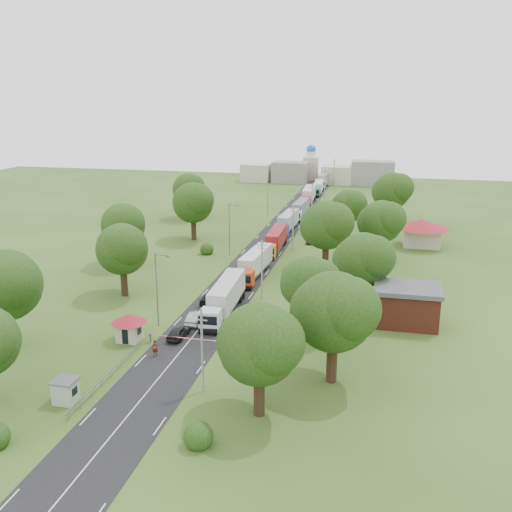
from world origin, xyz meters
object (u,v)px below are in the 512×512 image
(car_lane_mid, at_px, (196,318))
(pedestrian_near, at_px, (155,349))
(info_sign, at_px, (302,221))
(car_lane_front, at_px, (179,333))
(truck_0, at_px, (225,297))
(boom_barrier, at_px, (175,338))
(guard_booth, at_px, (129,324))

(car_lane_mid, xyz_separation_m, pedestrian_near, (-1.40, -10.50, 0.18))
(info_sign, distance_m, car_lane_front, 58.52)
(car_lane_mid, bearing_deg, truck_0, -121.59)
(truck_0, bearing_deg, car_lane_mid, -121.82)
(boom_barrier, height_order, guard_booth, guard_booth)
(guard_booth, height_order, car_lane_mid, guard_booth)
(boom_barrier, height_order, car_lane_mid, car_lane_mid)
(info_sign, distance_m, truck_0, 48.74)
(car_lane_mid, bearing_deg, car_lane_front, 83.82)
(car_lane_front, bearing_deg, info_sign, -93.48)
(info_sign, xyz_separation_m, car_lane_mid, (-6.20, -53.00, -2.23))
(car_lane_mid, bearing_deg, boom_barrier, 87.31)
(pedestrian_near, bearing_deg, boom_barrier, 63.72)
(guard_booth, bearing_deg, car_lane_mid, 48.48)
(info_sign, relative_size, car_lane_mid, 0.88)
(boom_barrier, bearing_deg, truck_0, 74.85)
(car_lane_mid, relative_size, pedestrian_near, 2.45)
(truck_0, bearing_deg, pedestrian_near, -105.49)
(guard_booth, bearing_deg, boom_barrier, 0.01)
(info_sign, height_order, car_lane_front, info_sign)
(info_sign, height_order, car_lane_mid, info_sign)
(car_lane_mid, bearing_deg, guard_booth, 48.71)
(boom_barrier, relative_size, car_lane_mid, 1.97)
(truck_0, distance_m, pedestrian_near, 15.51)
(truck_0, height_order, pedestrian_near, truck_0)
(info_sign, relative_size, truck_0, 0.26)
(car_lane_front, distance_m, car_lane_mid, 5.12)
(guard_booth, xyz_separation_m, pedestrian_near, (4.80, -3.50, -1.21))
(guard_booth, relative_size, car_lane_front, 1.00)
(truck_0, bearing_deg, car_lane_front, -109.18)
(car_lane_front, relative_size, car_lane_mid, 0.94)
(car_lane_mid, distance_m, pedestrian_near, 10.59)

